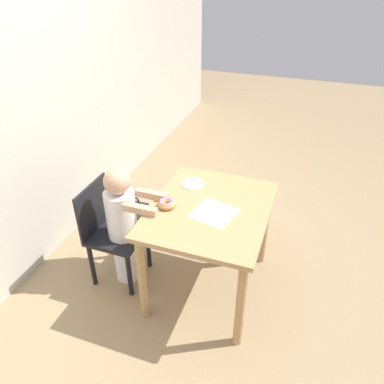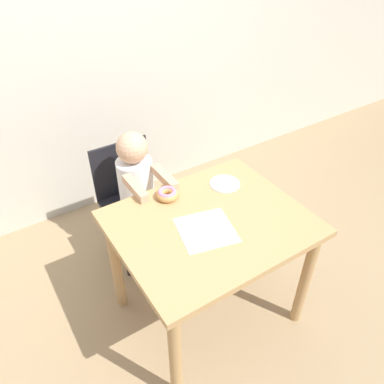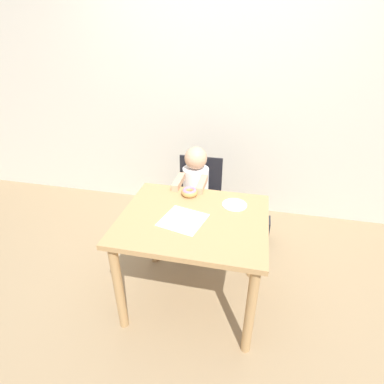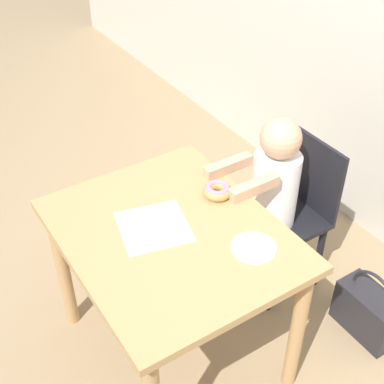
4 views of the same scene
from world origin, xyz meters
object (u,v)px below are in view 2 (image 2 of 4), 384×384
(chair, at_px, (132,201))
(child_figure, at_px, (138,199))
(handbag, at_px, (189,201))
(donut, at_px, (167,194))

(chair, relative_size, child_figure, 0.82)
(chair, height_order, child_figure, child_figure)
(handbag, bearing_deg, chair, -169.55)
(chair, height_order, donut, chair)
(donut, xyz_separation_m, handbag, (0.49, 0.55, -0.64))
(chair, xyz_separation_m, donut, (0.03, -0.45, 0.34))
(donut, bearing_deg, chair, 93.45)
(chair, xyz_separation_m, child_figure, (-0.00, -0.11, 0.09))
(child_figure, distance_m, donut, 0.43)
(donut, bearing_deg, handbag, 48.37)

